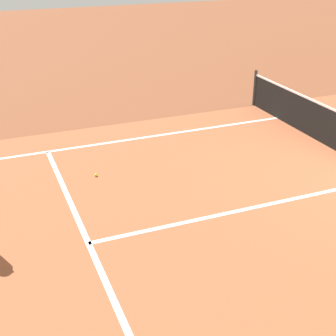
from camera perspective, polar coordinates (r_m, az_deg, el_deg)
name	(u,v)px	position (r m, az deg, el deg)	size (l,w,h in m)	color
line_sideline_left	(67,149)	(11.90, -11.82, 2.22)	(0.10, 11.89, 0.01)	white
line_service_near	(88,243)	(8.25, -9.35, -8.75)	(8.22, 0.10, 0.01)	white
line_center_service	(255,207)	(9.30, 10.21, -4.57)	(0.10, 6.40, 0.01)	white
tennis_ball_mid_court	(96,175)	(10.41, -8.49, -0.83)	(0.07, 0.07, 0.07)	#CCE033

